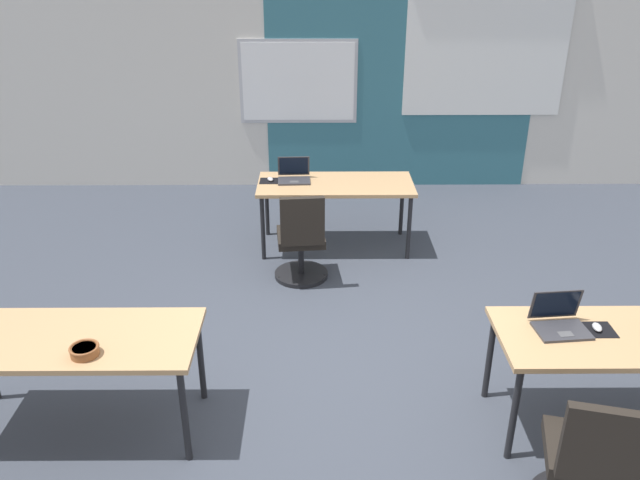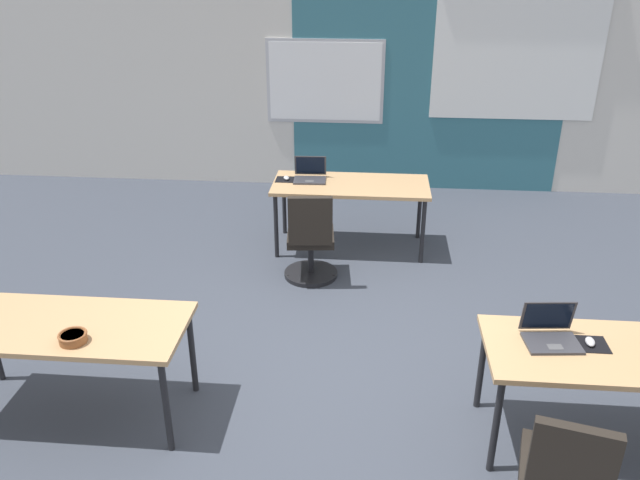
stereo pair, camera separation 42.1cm
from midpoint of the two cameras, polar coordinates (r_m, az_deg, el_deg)
The scene contains 13 objects.
ground_plane at distance 4.95m, azimuth 3.97°, elevation -11.77°, with size 24.00×24.00×0.00m.
back_wall_assembly at distance 8.30m, azimuth 5.29°, elevation 14.26°, with size 10.00×0.27×2.80m.
desk_near_left at distance 4.44m, azimuth -19.39°, elevation -7.80°, with size 1.60×0.70×0.72m.
desk_near_right at distance 4.43m, azimuth 27.62°, elevation -9.51°, with size 1.60×0.70×0.72m.
desk_far_center at distance 6.58m, azimuth 4.61°, elevation 4.55°, with size 1.60×0.70×0.72m.
laptop_near_right_inner at distance 4.30m, azimuth 22.65°, elevation -7.81°, with size 0.36×0.30×0.24m.
mousepad_near_right_inner at distance 4.38m, azimuth 25.60°, elevation -8.49°, with size 0.22×0.19×0.00m.
mouse_near_right_inner at distance 4.37m, azimuth 25.65°, elevation -8.28°, with size 0.07×0.11×0.03m.
laptop_far_left at distance 6.63m, azimuth 0.92°, elevation 5.81°, with size 0.34×0.30×0.23m.
mousepad_far_left at distance 6.64m, azimuth -1.21°, elevation 5.41°, with size 0.22×0.19×0.00m.
mouse_far_left at distance 6.64m, azimuth -1.21°, elevation 5.56°, with size 0.08×0.11×0.03m.
chair_far_left at distance 6.01m, azimuth 1.16°, elevation -0.39°, with size 0.52×0.56×0.92m.
snack_bowl at distance 4.18m, azimuth -18.59°, elevation -8.31°, with size 0.18×0.18×0.06m.
Camera 2 is at (0.22, -3.95, 2.97)m, focal length 35.72 mm.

